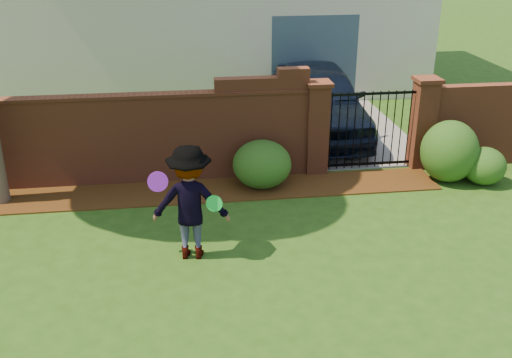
{
  "coord_description": "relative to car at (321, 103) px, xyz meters",
  "views": [
    {
      "loc": [
        -0.3,
        -6.87,
        4.67
      ],
      "look_at": [
        0.83,
        1.4,
        1.05
      ],
      "focal_mm": 41.54,
      "sensor_mm": 36.0,
      "label": 1
    }
  ],
  "objects": [
    {
      "name": "ground",
      "position": [
        -3.01,
        -6.16,
        -0.83
      ],
      "size": [
        80.0,
        80.0,
        0.01
      ],
      "primitive_type": "cube",
      "color": "#254912",
      "rests_on": "ground"
    },
    {
      "name": "mulch_bed",
      "position": [
        -3.96,
        -2.82,
        -0.81
      ],
      "size": [
        11.1,
        1.08,
        0.03
      ],
      "primitive_type": "cube",
      "color": "#381E0A",
      "rests_on": "ground"
    },
    {
      "name": "brick_wall",
      "position": [
        -5.02,
        -2.16,
        0.11
      ],
      "size": [
        8.7,
        0.31,
        2.16
      ],
      "color": "brown",
      "rests_on": "ground"
    },
    {
      "name": "pillar_left",
      "position": [
        -0.61,
        -2.16,
        0.13
      ],
      "size": [
        0.5,
        0.5,
        1.88
      ],
      "color": "brown",
      "rests_on": "ground"
    },
    {
      "name": "pillar_right",
      "position": [
        1.59,
        -2.16,
        0.13
      ],
      "size": [
        0.5,
        0.5,
        1.88
      ],
      "color": "brown",
      "rests_on": "ground"
    },
    {
      "name": "iron_gate",
      "position": [
        0.49,
        -2.16,
        0.03
      ],
      "size": [
        1.78,
        0.03,
        1.6
      ],
      "color": "black",
      "rests_on": "ground"
    },
    {
      "name": "driveway",
      "position": [
        0.49,
        1.84,
        -0.82
      ],
      "size": [
        3.2,
        8.0,
        0.01
      ],
      "primitive_type": "cube",
      "color": "gray",
      "rests_on": "ground"
    },
    {
      "name": "car",
      "position": [
        0.0,
        0.0,
        0.0
      ],
      "size": [
        2.13,
        4.89,
        1.64
      ],
      "primitive_type": "imported",
      "rotation": [
        0.0,
        0.0,
        -0.04
      ],
      "color": "black",
      "rests_on": "ground"
    },
    {
      "name": "shrub_left",
      "position": [
        -1.78,
        -2.72,
        -0.36
      ],
      "size": [
        1.12,
        1.12,
        0.92
      ],
      "primitive_type": "ellipsoid",
      "color": "#194815",
      "rests_on": "ground"
    },
    {
      "name": "shrub_middle",
      "position": [
        1.86,
        -2.92,
        -0.21
      ],
      "size": [
        1.11,
        1.11,
        1.22
      ],
      "primitive_type": "ellipsoid",
      "color": "#194815",
      "rests_on": "ground"
    },
    {
      "name": "shrub_right",
      "position": [
        2.49,
        -3.16,
        -0.46
      ],
      "size": [
        0.82,
        0.82,
        0.73
      ],
      "primitive_type": "ellipsoid",
      "color": "#194815",
      "rests_on": "ground"
    },
    {
      "name": "man",
      "position": [
        -3.21,
        -5.16,
        0.07
      ],
      "size": [
        1.24,
        0.83,
        1.78
      ],
      "primitive_type": "imported",
      "rotation": [
        0.0,
        0.0,
        2.99
      ],
      "color": "gray",
      "rests_on": "ground"
    },
    {
      "name": "frisbee_purple",
      "position": [
        -3.65,
        -5.28,
        0.5
      ],
      "size": [
        0.3,
        0.11,
        0.29
      ],
      "primitive_type": "cylinder",
      "rotation": [
        1.36,
        0.0,
        0.09
      ],
      "color": "purple",
      "rests_on": "man"
    },
    {
      "name": "frisbee_green",
      "position": [
        -2.86,
        -5.39,
        0.16
      ],
      "size": [
        0.25,
        0.13,
        0.25
      ],
      "primitive_type": "cylinder",
      "rotation": [
        1.43,
        0.0,
        -0.32
      ],
      "color": "green",
      "rests_on": "man"
    }
  ]
}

